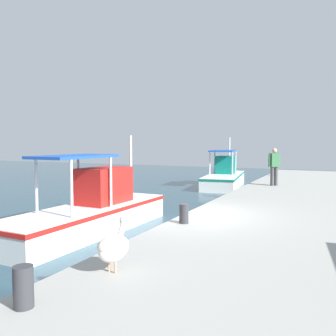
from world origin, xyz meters
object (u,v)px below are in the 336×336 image
(pelican, at_px, (114,246))
(mooring_bollard_third, at_px, (184,214))
(fishing_boat_third, at_px, (225,176))
(mooring_bollard_fourth, at_px, (275,171))
(fisherman_standing, at_px, (274,165))
(fishing_boat_second, at_px, (91,211))
(mooring_bollard_second, at_px, (23,287))

(pelican, height_order, mooring_bollard_third, pelican)
(fishing_boat_third, relative_size, mooring_bollard_fourth, 14.36)
(fisherman_standing, height_order, mooring_bollard_third, fisherman_standing)
(fishing_boat_second, bearing_deg, mooring_bollard_third, -104.94)
(mooring_bollard_fourth, bearing_deg, mooring_bollard_second, -180.00)
(fishing_boat_second, relative_size, mooring_bollard_fourth, 14.23)
(fishing_boat_second, height_order, pelican, fishing_boat_second)
(fishing_boat_second, relative_size, fishing_boat_third, 0.99)
(fishing_boat_third, xyz_separation_m, mooring_bollard_second, (-18.88, -3.04, 0.42))
(mooring_bollard_second, bearing_deg, fishing_boat_third, 9.15)
(fisherman_standing, xyz_separation_m, mooring_bollard_third, (-8.89, 0.78, -0.72))
(fisherman_standing, height_order, mooring_bollard_second, fisherman_standing)
(mooring_bollard_third, distance_m, mooring_bollard_fourth, 14.32)
(mooring_bollard_second, relative_size, mooring_bollard_third, 1.07)
(fisherman_standing, bearing_deg, mooring_bollard_third, 174.96)
(fishing_boat_third, distance_m, mooring_bollard_second, 19.13)
(fishing_boat_third, bearing_deg, mooring_bollard_fourth, -82.82)
(fishing_boat_second, xyz_separation_m, fishing_boat_third, (12.99, -0.50, -0.02))
(mooring_bollard_second, bearing_deg, fishing_boat_second, 30.99)
(fishing_boat_third, height_order, mooring_bollard_second, fishing_boat_third)
(fishing_boat_second, height_order, mooring_bollard_fourth, fishing_boat_second)
(fishing_boat_third, relative_size, pelican, 6.91)
(fisherman_standing, bearing_deg, mooring_bollard_fourth, 8.21)
(mooring_bollard_third, bearing_deg, fishing_boat_second, 75.06)
(fisherman_standing, relative_size, mooring_bollard_second, 3.41)
(fishing_boat_third, xyz_separation_m, mooring_bollard_third, (-13.93, -3.04, 0.40))
(pelican, relative_size, fisherman_standing, 0.55)
(mooring_bollard_fourth, bearing_deg, fishing_boat_third, 97.18)
(fishing_boat_third, height_order, mooring_bollard_fourth, fishing_boat_third)
(pelican, height_order, mooring_bollard_fourth, pelican)
(mooring_bollard_third, height_order, mooring_bollard_fourth, mooring_bollard_third)
(pelican, relative_size, mooring_bollard_fourth, 2.08)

